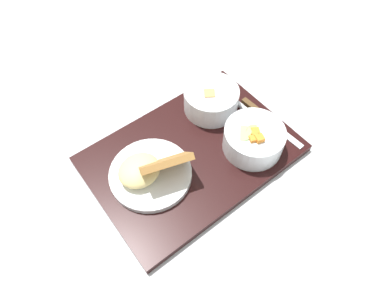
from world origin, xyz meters
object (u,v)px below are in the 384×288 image
bowl_salad (254,138)px  spoon (253,116)px  bowl_soup (211,98)px  knife (261,114)px  plate_main (150,171)px

bowl_salad → spoon: 0.09m
bowl_soup → spoon: 0.11m
bowl_salad → knife: bowl_salad is taller
plate_main → knife: size_ratio=0.95×
knife → spoon: size_ratio=1.10×
plate_main → knife: bearing=172.9°
spoon → knife: bearing=64.9°
bowl_salad → spoon: (-0.06, -0.06, -0.03)m
bowl_salad → bowl_soup: size_ratio=1.02×
bowl_soup → knife: (-0.08, 0.10, -0.03)m
bowl_soup → knife: bearing=128.0°
plate_main → bowl_salad: bearing=158.4°
plate_main → spoon: 0.28m
spoon → plate_main: bearing=-94.0°
plate_main → spoon: size_ratio=1.05×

